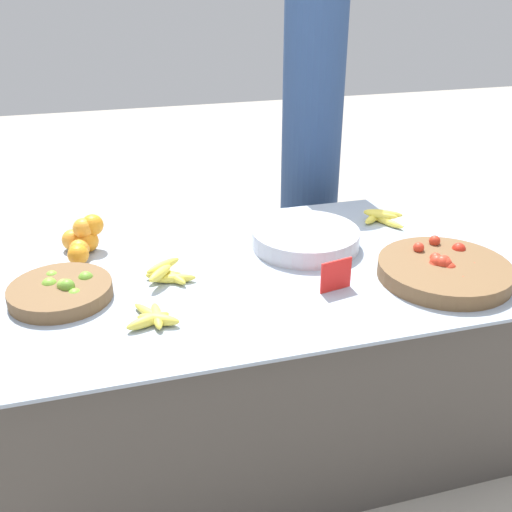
{
  "coord_description": "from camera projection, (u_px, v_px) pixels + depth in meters",
  "views": [
    {
      "loc": [
        -0.5,
        -1.78,
        1.66
      ],
      "look_at": [
        0.0,
        0.0,
        0.76
      ],
      "focal_mm": 42.0,
      "sensor_mm": 36.0,
      "label": 1
    }
  ],
  "objects": [
    {
      "name": "metal_bowl",
      "position": [
        306.0,
        238.0,
        2.23
      ],
      "size": [
        0.4,
        0.4,
        0.07
      ],
      "color": "#B7B7BF",
      "rests_on": "market_table"
    },
    {
      "name": "banana_bunch_front_left",
      "position": [
        153.0,
        318.0,
        1.76
      ],
      "size": [
        0.17,
        0.17,
        0.04
      ],
      "color": "#EFDB4C",
      "rests_on": "market_table"
    },
    {
      "name": "lime_bowl",
      "position": [
        61.0,
        291.0,
        1.89
      ],
      "size": [
        0.32,
        0.32,
        0.07
      ],
      "color": "brown",
      "rests_on": "market_table"
    },
    {
      "name": "ground_plane",
      "position": [
        256.0,
        425.0,
        2.39
      ],
      "size": [
        12.0,
        12.0,
        0.0
      ],
      "primitive_type": "plane",
      "color": "#ADA599"
    },
    {
      "name": "orange_pile",
      "position": [
        83.0,
        239.0,
        2.17
      ],
      "size": [
        0.16,
        0.21,
        0.14
      ],
      "color": "orange",
      "rests_on": "market_table"
    },
    {
      "name": "tomato_basket",
      "position": [
        444.0,
        270.0,
        2.01
      ],
      "size": [
        0.44,
        0.44,
        0.09
      ],
      "color": "brown",
      "rests_on": "market_table"
    },
    {
      "name": "banana_bunch_front_center",
      "position": [
        381.0,
        217.0,
        2.44
      ],
      "size": [
        0.17,
        0.17,
        0.06
      ],
      "color": "#EFDB4C",
      "rests_on": "market_table"
    },
    {
      "name": "banana_bunch_middle_left",
      "position": [
        166.0,
        274.0,
        2.0
      ],
      "size": [
        0.17,
        0.16,
        0.06
      ],
      "color": "#EFDB4C",
      "rests_on": "market_table"
    },
    {
      "name": "price_sign",
      "position": [
        336.0,
        275.0,
        1.93
      ],
      "size": [
        0.11,
        0.03,
        0.11
      ],
      "rotation": [
        0.0,
        0.0,
        0.2
      ],
      "color": "red",
      "rests_on": "market_table"
    },
    {
      "name": "vendor_person",
      "position": [
        311.0,
        161.0,
        2.87
      ],
      "size": [
        0.28,
        0.28,
        1.72
      ],
      "color": "navy",
      "rests_on": "ground_plane"
    },
    {
      "name": "market_table",
      "position": [
        256.0,
        352.0,
        2.24
      ],
      "size": [
        1.86,
        1.04,
        0.71
      ],
      "color": "#4C4742",
      "rests_on": "ground_plane"
    }
  ]
}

